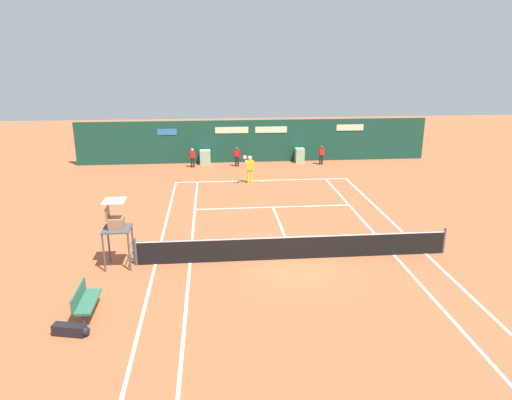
# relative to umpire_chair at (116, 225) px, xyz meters

# --- Properties ---
(ground_plane) EXTENTS (80.00, 80.00, 0.01)m
(ground_plane) POSITION_rel_umpire_chair_xyz_m (6.61, 0.58, -1.63)
(ground_plane) COLOR #B25633
(tennis_net) EXTENTS (12.10, 0.10, 1.07)m
(tennis_net) POSITION_rel_umpire_chair_xyz_m (6.61, 0.00, -1.13)
(tennis_net) COLOR #4C4C51
(tennis_net) RESTS_ON ground_plane
(sponsor_back_wall) EXTENTS (25.00, 1.02, 3.01)m
(sponsor_back_wall) POSITION_rel_umpire_chair_xyz_m (6.59, 16.97, -0.18)
(sponsor_back_wall) COLOR #144233
(sponsor_back_wall) RESTS_ON ground_plane
(umpire_chair) EXTENTS (1.00, 1.00, 2.58)m
(umpire_chair) POSITION_rel_umpire_chair_xyz_m (0.00, 0.00, 0.00)
(umpire_chair) COLOR #47474C
(umpire_chair) RESTS_ON ground_plane
(player_bench) EXTENTS (0.54, 1.56, 0.88)m
(player_bench) POSITION_rel_umpire_chair_xyz_m (-0.42, -3.41, -1.13)
(player_bench) COLOR #38383D
(player_bench) RESTS_ON ground_plane
(equipment_bag) EXTENTS (1.09, 0.51, 0.32)m
(equipment_bag) POSITION_rel_umpire_chair_xyz_m (-0.52, -4.54, -1.48)
(equipment_bag) COLOR black
(equipment_bag) RESTS_ON ground_plane
(player_on_baseline) EXTENTS (0.75, 0.69, 1.88)m
(player_on_baseline) POSITION_rel_umpire_chair_xyz_m (5.79, 11.16, -0.64)
(player_on_baseline) COLOR yellow
(player_on_baseline) RESTS_ON ground_plane
(ball_kid_right_post) EXTENTS (0.45, 0.23, 1.36)m
(ball_kid_right_post) POSITION_rel_umpire_chair_xyz_m (5.26, 15.61, -0.85)
(ball_kid_right_post) COLOR black
(ball_kid_right_post) RESTS_ON ground_plane
(ball_kid_left_post) EXTENTS (0.45, 0.20, 1.36)m
(ball_kid_left_post) POSITION_rel_umpire_chair_xyz_m (11.20, 15.61, -0.85)
(ball_kid_left_post) COLOR black
(ball_kid_left_post) RESTS_ON ground_plane
(ball_kid_centre_post) EXTENTS (0.44, 0.18, 1.33)m
(ball_kid_centre_post) POSITION_rel_umpire_chair_xyz_m (2.21, 15.61, -0.87)
(ball_kid_centre_post) COLOR black
(ball_kid_centre_post) RESTS_ON ground_plane
(tennis_ball_near_service_line) EXTENTS (0.07, 0.07, 0.07)m
(tennis_ball_near_service_line) POSITION_rel_umpire_chair_xyz_m (3.65, 7.04, -1.60)
(tennis_ball_near_service_line) COLOR #CCE033
(tennis_ball_near_service_line) RESTS_ON ground_plane
(tennis_ball_by_sideline) EXTENTS (0.07, 0.07, 0.07)m
(tennis_ball_by_sideline) POSITION_rel_umpire_chair_xyz_m (11.47, 10.56, -1.60)
(tennis_ball_by_sideline) COLOR #CCE033
(tennis_ball_by_sideline) RESTS_ON ground_plane
(tennis_ball_mid_court) EXTENTS (0.07, 0.07, 0.07)m
(tennis_ball_mid_court) POSITION_rel_umpire_chair_xyz_m (11.50, 9.28, -1.60)
(tennis_ball_mid_court) COLOR #CCE033
(tennis_ball_mid_court) RESTS_ON ground_plane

